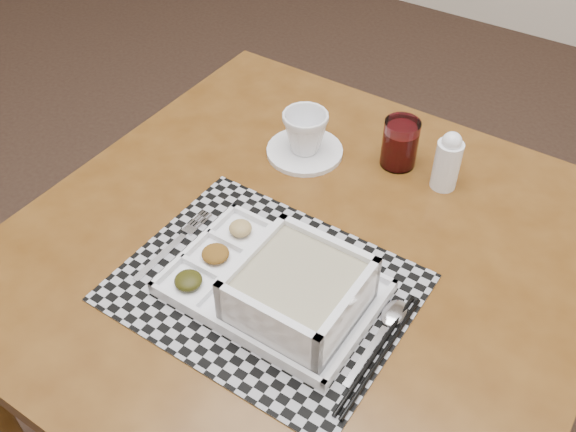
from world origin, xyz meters
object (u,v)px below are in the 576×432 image
Objects in this scene: serving_tray at (290,291)px; cup at (305,132)px; dining_table at (304,274)px; juice_glass at (400,145)px; creamer_bottle at (448,161)px.

serving_tray is 3.64× the size of cup.
dining_table is 2.96× the size of serving_tray.
juice_glass is (0.04, 0.28, 0.12)m from dining_table.
dining_table is at bearing -97.39° from juice_glass.
juice_glass is at bearing 0.70° from cup.
cup reaches higher than dining_table.
dining_table is at bearing 111.56° from serving_tray.
juice_glass reaches higher than cup.
cup is 0.27m from creamer_bottle.
creamer_bottle is at bearing 63.25° from dining_table.
creamer_bottle is at bearing -7.99° from juice_glass.
dining_table is 0.33m from creamer_bottle.
creamer_bottle reaches higher than serving_tray.
creamer_bottle is at bearing -10.11° from cup.
cup is (-0.18, 0.34, 0.01)m from serving_tray.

